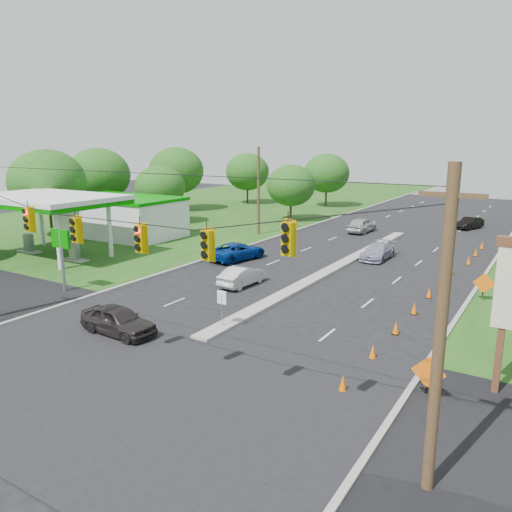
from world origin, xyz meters
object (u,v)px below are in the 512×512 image
Objects in this scene: gas_station at (111,213)px; black_sedan at (118,320)px; blue_pickup at (237,251)px; white_sedan at (242,276)px.

gas_station reaches higher than black_sedan.
gas_station is 3.78× the size of blue_pickup.
white_sedan is at bearing -0.21° from black_sedan.
white_sedan is at bearing -19.09° from gas_station.
black_sedan reaches higher than white_sedan.
gas_station reaches higher than blue_pickup.
blue_pickup is at bearing 15.87° from black_sedan.
black_sedan is at bearing -41.85° from gas_station.
black_sedan is 1.08× the size of white_sedan.
black_sedan is at bearing 114.37° from blue_pickup.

